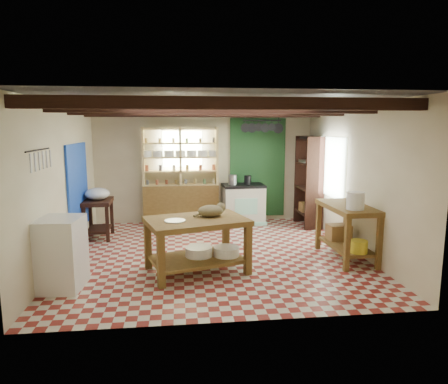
{
  "coord_description": "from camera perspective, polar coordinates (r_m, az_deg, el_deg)",
  "views": [
    {
      "loc": [
        -0.62,
        -6.72,
        2.2
      ],
      "look_at": [
        0.2,
        0.3,
        1.05
      ],
      "focal_mm": 32.0,
      "sensor_mm": 36.0,
      "label": 1
    }
  ],
  "objects": [
    {
      "name": "green_wall_patch",
      "position": [
        9.42,
        4.81,
        3.46
      ],
      "size": [
        1.3,
        0.04,
        2.3
      ],
      "primitive_type": "cube",
      "color": "#1F4F24",
      "rests_on": "wall_back"
    },
    {
      "name": "wall_front",
      "position": [
        4.36,
        1.62,
        -2.66
      ],
      "size": [
        5.0,
        0.04,
        2.6
      ],
      "primitive_type": "cube",
      "color": "beige",
      "rests_on": "floor"
    },
    {
      "name": "prep_table",
      "position": [
        8.34,
        -17.48,
        -3.69
      ],
      "size": [
        0.55,
        0.79,
        0.78
      ],
      "primitive_type": "cube",
      "rotation": [
        0.0,
        0.0,
        0.03
      ],
      "color": "black",
      "rests_on": "floor"
    },
    {
      "name": "basin_large",
      "position": [
        6.26,
        -3.61,
        -8.48
      ],
      "size": [
        0.52,
        0.52,
        0.15
      ],
      "primitive_type": "cylinder",
      "rotation": [
        0.0,
        0.0,
        0.28
      ],
      "color": "white",
      "rests_on": "work_table"
    },
    {
      "name": "white_cabinet",
      "position": [
        5.95,
        -22.22,
        -8.11
      ],
      "size": [
        0.6,
        0.7,
        0.98
      ],
      "primitive_type": "cube",
      "rotation": [
        0.0,
        0.0,
        -0.08
      ],
      "color": "white",
      "rests_on": "floor"
    },
    {
      "name": "pot_rack",
      "position": [
        8.96,
        5.43,
        9.11
      ],
      "size": [
        0.86,
        0.12,
        0.36
      ],
      "primitive_type": "cube",
      "color": "black",
      "rests_on": "ceiling"
    },
    {
      "name": "kettle_left",
      "position": [
        9.02,
        1.24,
        1.77
      ],
      "size": [
        0.2,
        0.2,
        0.22
      ],
      "primitive_type": "cylinder",
      "rotation": [
        0.0,
        0.0,
        0.05
      ],
      "color": "#AFAEB6",
      "rests_on": "stove"
    },
    {
      "name": "yellow_tub",
      "position": [
        6.67,
        18.71,
        -7.39
      ],
      "size": [
        0.28,
        0.28,
        0.2
      ],
      "primitive_type": "cylinder",
      "rotation": [
        0.0,
        0.0,
        0.03
      ],
      "color": "gold",
      "rests_on": "right_counter"
    },
    {
      "name": "window_right",
      "position": [
        8.35,
        15.16,
        3.46
      ],
      "size": [
        0.02,
        1.3,
        1.2
      ],
      "primitive_type": "cube",
      "color": "beige",
      "rests_on": "wall_right"
    },
    {
      "name": "shelving_unit",
      "position": [
        9.09,
        -6.2,
        2.28
      ],
      "size": [
        1.7,
        0.34,
        2.2
      ],
      "primitive_type": "cube",
      "color": "#DDC27F",
      "rests_on": "floor"
    },
    {
      "name": "floor",
      "position": [
        7.1,
        -1.36,
        -8.87
      ],
      "size": [
        5.0,
        5.0,
        0.02
      ],
      "primitive_type": "cube",
      "color": "maroon",
      "rests_on": "ground"
    },
    {
      "name": "work_table",
      "position": [
        6.16,
        -3.91,
        -7.58
      ],
      "size": [
        1.68,
        1.35,
        0.83
      ],
      "primitive_type": "cube",
      "rotation": [
        0.0,
        0.0,
        0.28
      ],
      "color": "brown",
      "rests_on": "floor"
    },
    {
      "name": "steel_tray",
      "position": [
        5.91,
        -7.01,
        -4.11
      ],
      "size": [
        0.38,
        0.38,
        0.02
      ],
      "primitive_type": "cylinder",
      "rotation": [
        0.0,
        0.0,
        0.28
      ],
      "color": "#AFAEB6",
      "rests_on": "work_table"
    },
    {
      "name": "basin_small",
      "position": [
        6.27,
        0.35,
        -8.47
      ],
      "size": [
        0.5,
        0.5,
        0.14
      ],
      "primitive_type": "cylinder",
      "rotation": [
        0.0,
        0.0,
        0.28
      ],
      "color": "white",
      "rests_on": "work_table"
    },
    {
      "name": "cat",
      "position": [
        6.16,
        -1.91,
        -2.71
      ],
      "size": [
        0.49,
        0.45,
        0.18
      ],
      "primitive_type": "ellipsoid",
      "rotation": [
        0.0,
        0.0,
        0.46
      ],
      "color": "olive",
      "rests_on": "work_table"
    },
    {
      "name": "wall_right",
      "position": [
        7.46,
        18.1,
        1.89
      ],
      "size": [
        0.04,
        5.0,
        2.6
      ],
      "primitive_type": "cube",
      "color": "beige",
      "rests_on": "floor"
    },
    {
      "name": "right_counter",
      "position": [
        7.03,
        17.1,
        -5.47
      ],
      "size": [
        0.68,
        1.3,
        0.92
      ],
      "primitive_type": "cube",
      "rotation": [
        0.0,
        0.0,
        0.03
      ],
      "color": "brown",
      "rests_on": "floor"
    },
    {
      "name": "window_back",
      "position": [
        9.21,
        -5.96,
        6.12
      ],
      "size": [
        0.9,
        0.02,
        0.8
      ],
      "primitive_type": "cube",
      "color": "beige",
      "rests_on": "wall_back"
    },
    {
      "name": "enamel_bowl",
      "position": [
        8.24,
        -17.65,
        -0.25
      ],
      "size": [
        0.49,
        0.49,
        0.24
      ],
      "primitive_type": "ellipsoid",
      "rotation": [
        0.0,
        0.0,
        0.03
      ],
      "color": "white",
      "rests_on": "prep_table"
    },
    {
      "name": "utensil_rail",
      "position": [
        5.83,
        -24.96,
        4.28
      ],
      "size": [
        0.06,
        0.9,
        0.28
      ],
      "primitive_type": "cube",
      "color": "black",
      "rests_on": "wall_left"
    },
    {
      "name": "blue_wall_patch",
      "position": [
        7.92,
        -20.13,
        0.72
      ],
      "size": [
        0.04,
        1.4,
        1.6
      ],
      "primitive_type": "cube",
      "color": "blue",
      "rests_on": "wall_left"
    },
    {
      "name": "ceiling",
      "position": [
        6.76,
        -1.45,
        12.67
      ],
      "size": [
        5.0,
        5.0,
        0.02
      ],
      "primitive_type": "cube",
      "color": "#4B4C50",
      "rests_on": "wall_back"
    },
    {
      "name": "stove",
      "position": [
        9.16,
        2.76,
        -1.71
      ],
      "size": [
        0.96,
        0.68,
        0.91
      ],
      "primitive_type": "cube",
      "rotation": [
        0.0,
        0.0,
        0.05
      ],
      "color": "beige",
      "rests_on": "floor"
    },
    {
      "name": "tall_rack",
      "position": [
        9.07,
        12.02,
        1.48
      ],
      "size": [
        0.4,
        0.86,
        2.0
      ],
      "primitive_type": "cube",
      "color": "black",
      "rests_on": "floor"
    },
    {
      "name": "ceiling_beams",
      "position": [
        6.75,
        -1.45,
        11.65
      ],
      "size": [
        5.0,
        3.8,
        0.15
      ],
      "primitive_type": "cube",
      "color": "black",
      "rests_on": "ceiling"
    },
    {
      "name": "wicker_basket",
      "position": [
        7.31,
        16.06,
        -5.53
      ],
      "size": [
        0.39,
        0.32,
        0.27
      ],
      "primitive_type": "cube",
      "rotation": [
        0.0,
        0.0,
        0.03
      ],
      "color": "olive",
      "rests_on": "right_counter"
    },
    {
      "name": "wall_left",
      "position": [
        7.03,
        -22.14,
        1.24
      ],
      "size": [
        0.04,
        5.0,
        2.6
      ],
      "primitive_type": "cube",
      "color": "beige",
      "rests_on": "floor"
    },
    {
      "name": "kettle_right",
      "position": [
        9.09,
        3.4,
        1.74
      ],
      "size": [
        0.17,
        0.17,
        0.2
      ],
      "primitive_type": "cylinder",
      "rotation": [
        0.0,
        0.0,
        0.05
      ],
      "color": "black",
      "rests_on": "stove"
    },
    {
      "name": "wall_back",
      "position": [
        9.28,
        -2.83,
        3.7
      ],
      "size": [
        5.0,
        0.04,
        2.6
      ],
      "primitive_type": "cube",
      "color": "beige",
      "rests_on": "floor"
    },
    {
      "name": "white_bucket",
      "position": [
        6.57,
        18.25,
        -1.18
      ],
      "size": [
        0.29,
        0.29,
        0.28
      ],
      "primitive_type": "cylinder",
      "rotation": [
        0.0,
        0.0,
        0.03
      ],
      "color": "white",
      "rests_on": "right_counter"
    }
  ]
}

